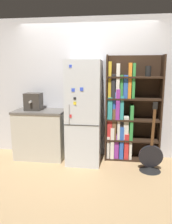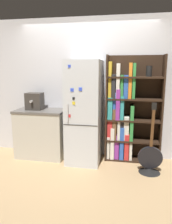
{
  "view_description": "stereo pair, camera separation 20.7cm",
  "coord_description": "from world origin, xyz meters",
  "px_view_note": "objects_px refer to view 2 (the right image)",
  "views": [
    {
      "loc": [
        0.54,
        -3.66,
        1.67
      ],
      "look_at": [
        0.02,
        0.15,
        0.91
      ],
      "focal_mm": 35.0,
      "sensor_mm": 36.0,
      "label": 1
    },
    {
      "loc": [
        0.75,
        -3.63,
        1.67
      ],
      "look_at": [
        0.02,
        0.15,
        0.91
      ],
      "focal_mm": 35.0,
      "sensor_mm": 36.0,
      "label": 2
    }
  ],
  "objects_px": {
    "espresso_machine": "(35,101)",
    "guitar": "(150,163)",
    "refrigerator": "(84,112)",
    "bookshelf": "(126,114)"
  },
  "relations": [
    {
      "from": "espresso_machine",
      "to": "refrigerator",
      "type": "bearing_deg",
      "value": -4.13
    },
    {
      "from": "bookshelf",
      "to": "guitar",
      "type": "bearing_deg",
      "value": -49.42
    },
    {
      "from": "refrigerator",
      "to": "guitar",
      "type": "xyz_separation_m",
      "value": [
        1.15,
        -0.28,
        -0.74
      ]
    },
    {
      "from": "espresso_machine",
      "to": "guitar",
      "type": "bearing_deg",
      "value": -9.31
    },
    {
      "from": "refrigerator",
      "to": "guitar",
      "type": "bearing_deg",
      "value": -13.57
    },
    {
      "from": "refrigerator",
      "to": "guitar",
      "type": "relative_size",
      "value": 1.55
    },
    {
      "from": "refrigerator",
      "to": "bookshelf",
      "type": "relative_size",
      "value": 0.95
    },
    {
      "from": "bookshelf",
      "to": "espresso_machine",
      "type": "bearing_deg",
      "value": -175.34
    },
    {
      "from": "guitar",
      "to": "espresso_machine",
      "type": "bearing_deg",
      "value": 170.69
    },
    {
      "from": "espresso_machine",
      "to": "guitar",
      "type": "xyz_separation_m",
      "value": [
        2.11,
        -0.35,
        -0.9
      ]
    }
  ]
}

